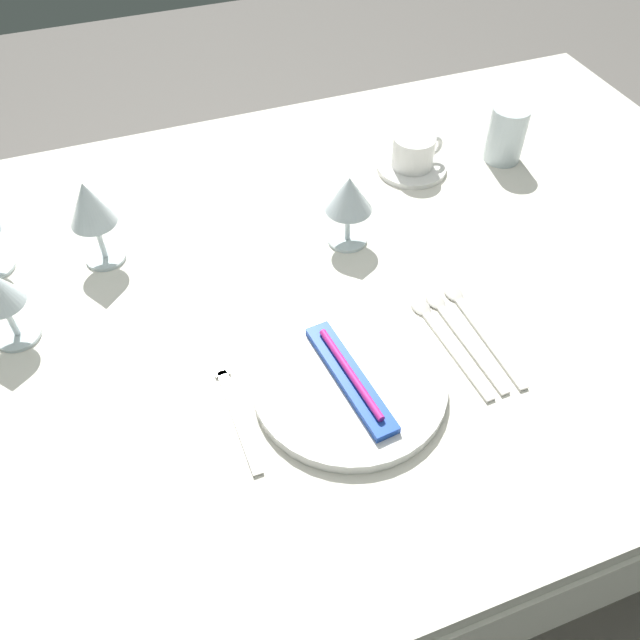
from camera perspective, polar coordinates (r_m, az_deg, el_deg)
ground_plane at (r=1.66m, az=-1.43°, el=-15.58°), size 6.00×6.00×0.00m
dining_table at (r=1.12m, az=-2.04°, el=-0.15°), size 1.80×1.11×0.74m
dinner_plate at (r=0.92m, az=2.62°, el=-5.65°), size 0.27×0.27×0.02m
toothbrush_package at (r=0.90m, az=2.66°, el=-5.02°), size 0.06×0.21×0.02m
fork_outer at (r=0.91m, az=-7.58°, el=-7.40°), size 0.02×0.21×0.00m
spoon_soup at (r=1.00m, az=10.55°, el=-1.22°), size 0.03×0.22×0.01m
spoon_dessert at (r=1.01m, az=11.80°, el=-0.67°), size 0.03×0.22×0.01m
spoon_tea at (r=1.03m, az=13.36°, el=-0.11°), size 0.03×0.22×0.01m
saucer_left at (r=1.32m, az=8.01°, el=13.12°), size 0.14×0.14×0.01m
coffee_cup_left at (r=1.30m, az=8.24°, el=14.42°), size 0.10×0.08×0.06m
wine_glass_right at (r=1.10m, az=-19.54°, el=9.31°), size 0.07×0.07×0.15m
wine_glass_far at (r=1.09m, az=2.54°, el=10.69°), size 0.08×0.08×0.13m
drink_tumbler at (r=1.37m, az=15.97°, el=15.17°), size 0.07×0.07×0.11m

